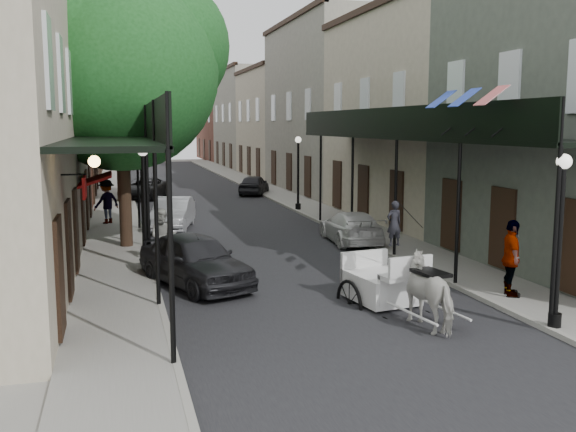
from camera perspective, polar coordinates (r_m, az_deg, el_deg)
ground at (r=14.90m, az=4.88°, el=-9.19°), size 140.00×140.00×0.00m
road at (r=34.00m, az=-6.69°, el=0.60°), size 8.00×90.00×0.01m
sidewalk_left at (r=33.64m, az=-15.15°, el=0.38°), size 2.20×90.00×0.12m
sidewalk_right at (r=35.07m, az=1.41°, el=0.97°), size 2.20×90.00×0.12m
building_row_left at (r=43.52m, az=-20.23°, el=8.72°), size 5.00×80.00×10.50m
building_row_right at (r=45.42m, az=2.21°, el=9.16°), size 5.00×80.00×10.50m
gallery_left at (r=20.34m, az=-14.89°, el=6.80°), size 2.20×18.05×4.88m
gallery_right at (r=22.53m, az=10.45°, el=7.04°), size 2.20×18.05×4.88m
tree_near at (r=23.63m, az=-13.69°, el=12.90°), size 7.31×6.80×9.63m
tree_far at (r=37.56m, az=-14.32°, el=10.03°), size 6.45×6.00×8.61m
lamppost_right_near at (r=14.69m, az=22.99°, el=-1.84°), size 0.32×0.32×3.71m
lamppost_left at (r=19.52m, az=-12.64°, el=0.93°), size 0.32×0.32×3.71m
lamppost_right_far at (r=32.71m, az=0.91°, el=3.96°), size 0.32×0.32×3.71m
horse at (r=14.48m, az=12.76°, el=-6.60°), size 1.13×1.99×1.59m
carriage at (r=16.43m, az=7.63°, el=-3.87°), size 1.84×2.52×2.66m
pedestrian_walking at (r=20.80m, az=-11.03°, el=-1.80°), size 0.97×0.82×1.79m
pedestrian_sidewalk_left at (r=29.23m, az=-15.83°, el=1.25°), size 1.43×1.32×1.93m
pedestrian_sidewalk_right at (r=17.10m, az=19.25°, el=-3.57°), size 0.87×1.24×1.95m
car_left_near at (r=17.86m, az=-8.26°, el=-3.87°), size 3.19×4.68×1.48m
car_left_mid at (r=27.71m, az=-10.20°, el=0.21°), size 2.36×4.31×1.35m
car_left_far at (r=39.50m, az=-12.69°, el=2.41°), size 3.57×4.97×1.26m
car_right_near at (r=24.22m, az=5.64°, el=-1.00°), size 2.02×4.27×1.20m
car_right_far at (r=40.87m, az=-3.04°, el=2.79°), size 2.83×4.03×1.27m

